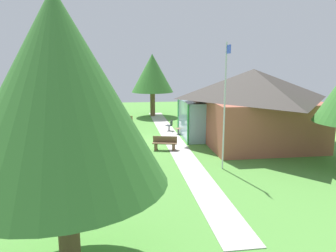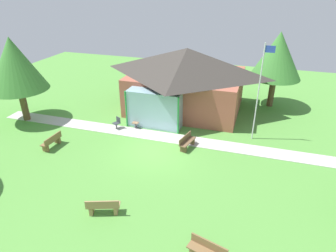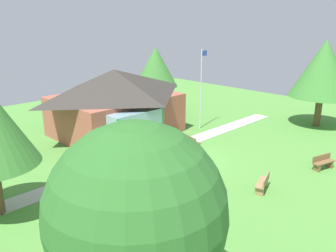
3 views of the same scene
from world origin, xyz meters
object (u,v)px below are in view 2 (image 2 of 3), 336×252
Objects in this scene: tree_behind_pavilion_right at (278,56)px; tree_west_hedge at (14,64)px; flagpole at (259,90)px; bench_mid_left at (52,142)px; bench_front_right at (207,252)px; bench_front_center at (103,207)px; patio_chair_west at (117,123)px; pavilion at (185,79)px; patio_chair_porch_left at (136,122)px; bench_rear_near_path at (187,142)px.

tree_west_hedge reaches higher than tree_behind_pavilion_right.
flagpole is 4.13× the size of bench_mid_left.
bench_front_center is (-4.91, 1.01, 0.00)m from bench_front_right.
patio_chair_west is (2.73, 3.59, 0.01)m from bench_mid_left.
pavilion is 6.51m from patio_chair_west.
patio_chair_porch_left is (-8.01, -0.86, -3.02)m from flagpole.
bench_front_center is 7.14m from bench_rear_near_path.
bench_mid_left is (-10.89, 5.32, 0.00)m from bench_front_right.
bench_front_right is 17.19m from tree_behind_pavilion_right.
pavilion reaches higher than bench_rear_near_path.
patio_chair_porch_left is (-4.14, 1.62, 0.01)m from bench_rear_near_path.
tree_behind_pavilion_right is (10.26, 7.73, 3.78)m from patio_chair_west.
bench_mid_left is (-6.36, -8.56, -2.14)m from pavilion.
bench_rear_near_path is at bearing -1.66° from tree_west_hedge.
flagpole is 6.45m from tree_behind_pavilion_right.
bench_front_right is 8.31m from bench_rear_near_path.
tree_behind_pavilion_right is at bearing 22.58° from pavilion.
bench_front_center is 8.67m from patio_chair_porch_left.
patio_chair_west is (-5.37, 1.08, 0.01)m from bench_rear_near_path.
tree_west_hedge reaches higher than bench_rear_near_path.
tree_behind_pavilion_right is 0.99× the size of tree_west_hedge.
patio_chair_west is at bearing -88.10° from bench_rear_near_path.
tree_behind_pavilion_right is 19.37m from tree_west_hedge.
tree_west_hedge is (-10.42, 7.18, 3.83)m from bench_front_center.
tree_west_hedge is at bearing 34.19° from patio_chair_west.
pavilion is 10.88m from bench_mid_left.
bench_rear_near_path is at bearing -54.72° from bench_front_right.
bench_front_right is (4.53, -13.88, -2.14)m from pavilion.
flagpole reaches higher than patio_chair_porch_left.
patio_chair_porch_left is (-6.93, 9.44, 0.01)m from bench_front_right.
pavilion is 6.65m from bench_rear_near_path.
tree_behind_pavilion_right reaches higher than patio_chair_west.
tree_behind_pavilion_right is (9.03, 7.19, 3.78)m from patio_chair_porch_left.
tree_west_hedge reaches higher than bench_front_center.
patio_chair_west is 0.14× the size of tree_behind_pavilion_right.
patio_chair_west reaches higher than bench_rear_near_path.
pavilion is 14.75m from bench_front_right.
bench_rear_near_path is at bearing -147.33° from flagpole.
tree_behind_pavilion_right is at bearing 25.84° from tree_west_hedge.
patio_chair_porch_left is at bearing 8.49° from tree_west_hedge.
patio_chair_west is at bearing -171.36° from flagpole.
bench_mid_left is 17.64m from tree_behind_pavilion_right.
pavilion is 6.06× the size of bench_front_center.
tree_west_hedge is at bearing 125.89° from bench_front_center.
bench_front_center is 7.37m from bench_mid_left.
patio_chair_porch_left is 0.14× the size of tree_behind_pavilion_right.
tree_west_hedge is at bearing 59.74° from bench_mid_left.
bench_front_center is at bearing 4.04° from bench_front_right.
bench_rear_near_path is at bearing -119.04° from tree_behind_pavilion_right.
bench_front_center is at bearing -34.57° from tree_west_hedge.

